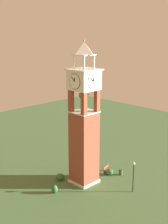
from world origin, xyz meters
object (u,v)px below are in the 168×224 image
trash_bin (121,172)px  clock_tower (84,126)px  park_bench (107,169)px  lamp_post (134,171)px

trash_bin → clock_tower: bearing=67.5°
park_bench → lamp_post: (-5.92, 1.89, 2.23)m
clock_tower → lamp_post: (-6.13, -2.40, -4.88)m
trash_bin → park_bench: bearing=21.9°
lamp_post → trash_bin: bearing=-33.3°
clock_tower → trash_bin: (-2.09, -5.05, -7.20)m
park_bench → trash_bin: 2.03m
clock_tower → lamp_post: bearing=-158.6°
clock_tower → park_bench: bearing=-92.8°
clock_tower → trash_bin: clock_tower is taller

